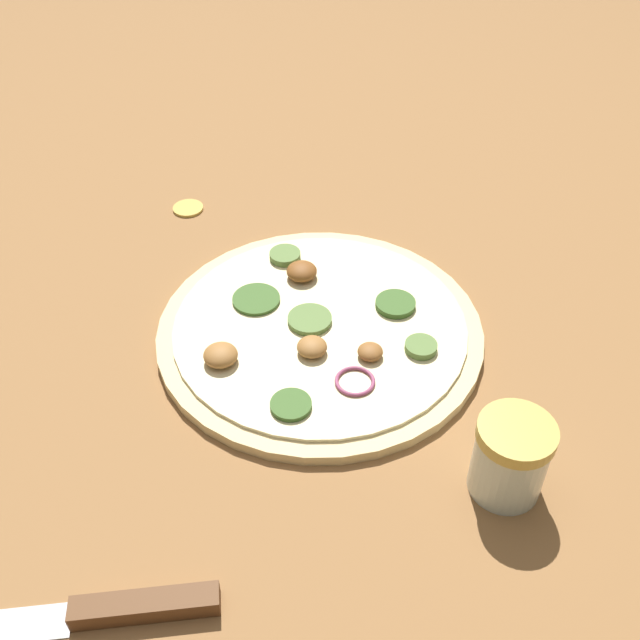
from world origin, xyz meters
The scene contains 5 objects.
ground_plane centered at (0.00, 0.00, 0.00)m, with size 3.00×3.00×0.00m, color olive.
pizza centered at (0.00, 0.00, 0.01)m, with size 0.34×0.34×0.03m.
knife centered at (0.31, 0.19, 0.01)m, with size 0.32×0.15×0.02m.
spice_jar centered at (-0.05, 0.24, 0.04)m, with size 0.07×0.07×0.08m.
loose_cap centered at (0.03, -0.29, 0.00)m, with size 0.04×0.04×0.01m.
Camera 1 is at (0.28, 0.51, 0.54)m, focal length 42.00 mm.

